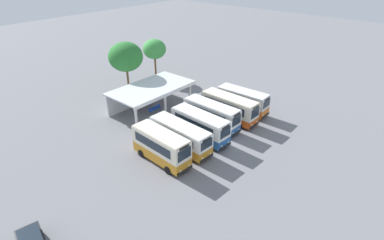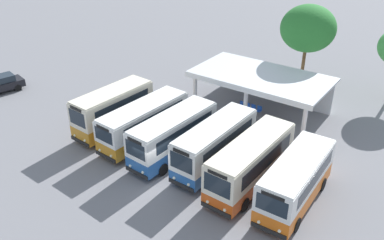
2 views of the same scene
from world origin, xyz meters
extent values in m
plane|color=slate|center=(0.00, 0.00, 0.00)|extent=(180.00, 180.00, 0.00)
cylinder|color=black|center=(-6.07, 0.81, 0.45)|extent=(0.27, 0.91, 0.90)
cylinder|color=black|center=(-8.15, 0.93, 0.45)|extent=(0.27, 0.91, 0.90)
cylinder|color=black|center=(-5.82, 5.09, 0.45)|extent=(0.27, 0.91, 0.90)
cylinder|color=black|center=(-7.91, 5.21, 0.45)|extent=(0.27, 0.91, 0.90)
cube|color=orange|center=(-6.99, 3.01, 0.95)|extent=(2.58, 7.03, 1.13)
cube|color=beige|center=(-6.99, 3.01, 2.45)|extent=(2.58, 7.03, 1.86)
cube|color=beige|center=(-6.99, 3.01, 3.43)|extent=(2.51, 6.82, 0.12)
cube|color=black|center=(-7.19, -0.47, 0.52)|extent=(2.09, 0.22, 0.28)
cube|color=#1E2833|center=(-7.18, -0.43, 2.50)|extent=(1.80, 0.15, 1.21)
cube|color=black|center=(-7.18, -0.43, 3.25)|extent=(1.32, 0.13, 0.24)
cube|color=#1E2833|center=(-5.90, 3.05, 2.50)|extent=(0.36, 5.53, 1.02)
cube|color=#1E2833|center=(-8.07, 3.17, 2.50)|extent=(0.36, 5.53, 1.02)
sphere|color=#EAEACC|center=(-6.58, -0.50, 0.83)|extent=(0.20, 0.20, 0.20)
sphere|color=#EAEACC|center=(-7.79, -0.43, 0.83)|extent=(0.20, 0.20, 0.20)
cylinder|color=black|center=(-2.98, 0.66, 0.45)|extent=(0.27, 0.91, 0.90)
cylinder|color=black|center=(-5.07, 0.78, 0.45)|extent=(0.27, 0.91, 0.90)
cylinder|color=black|center=(-2.70, 5.54, 0.45)|extent=(0.27, 0.91, 0.90)
cylinder|color=black|center=(-4.78, 5.66, 0.45)|extent=(0.27, 0.91, 0.90)
cube|color=orange|center=(-3.88, 3.16, 0.91)|extent=(2.65, 8.00, 1.06)
cube|color=white|center=(-3.88, 3.16, 2.20)|extent=(2.65, 8.00, 1.51)
cube|color=white|center=(-3.88, 3.16, 3.02)|extent=(2.57, 7.76, 0.12)
cube|color=black|center=(-4.12, -0.81, 0.52)|extent=(2.08, 0.22, 0.28)
cube|color=#1E2833|center=(-4.11, -0.76, 2.25)|extent=(1.79, 0.16, 0.98)
cube|color=black|center=(-4.11, -0.76, 2.84)|extent=(1.31, 0.13, 0.24)
cube|color=#1E2833|center=(-2.79, 3.19, 2.25)|extent=(0.41, 6.30, 0.83)
cube|color=#1E2833|center=(-4.96, 3.32, 2.25)|extent=(0.41, 6.30, 0.83)
sphere|color=#EAEACC|center=(-3.52, -0.83, 0.83)|extent=(0.20, 0.20, 0.20)
sphere|color=#EAEACC|center=(-4.72, -0.76, 0.83)|extent=(0.20, 0.20, 0.20)
cylinder|color=black|center=(0.11, 0.42, 0.45)|extent=(0.27, 0.91, 0.90)
cylinder|color=black|center=(-1.94, 0.54, 0.45)|extent=(0.27, 0.91, 0.90)
cylinder|color=black|center=(0.38, 5.08, 0.45)|extent=(0.27, 0.91, 0.90)
cylinder|color=black|center=(-1.67, 5.20, 0.45)|extent=(0.27, 0.91, 0.90)
cube|color=#23569E|center=(-0.78, 2.81, 0.90)|extent=(2.59, 7.65, 1.04)
cube|color=white|center=(-0.78, 2.81, 2.28)|extent=(2.59, 7.65, 1.72)
cube|color=white|center=(-0.78, 2.81, 3.20)|extent=(2.51, 7.42, 0.12)
cube|color=black|center=(-1.00, -0.98, 0.52)|extent=(2.04, 0.22, 0.28)
cube|color=#1E2833|center=(-1.00, -0.94, 2.33)|extent=(1.76, 0.15, 1.12)
cube|color=black|center=(-1.00, -0.94, 3.02)|extent=(1.29, 0.13, 0.24)
cube|color=#1E2833|center=(0.29, 2.85, 2.33)|extent=(0.39, 6.02, 0.94)
cube|color=#1E2833|center=(-1.84, 2.97, 2.33)|extent=(0.39, 6.02, 0.94)
sphere|color=#EAEACC|center=(-0.41, -1.01, 0.83)|extent=(0.20, 0.20, 0.20)
sphere|color=#EAEACC|center=(-1.59, -0.94, 0.83)|extent=(0.20, 0.20, 0.20)
cylinder|color=black|center=(3.28, 1.13, 0.45)|extent=(0.24, 0.91, 0.90)
cylinder|color=black|center=(1.25, 1.18, 0.45)|extent=(0.24, 0.91, 0.90)
cylinder|color=black|center=(3.40, 5.83, 0.45)|extent=(0.24, 0.91, 0.90)
cylinder|color=black|center=(1.37, 5.88, 0.45)|extent=(0.24, 0.91, 0.90)
cube|color=#23569E|center=(2.32, 3.50, 0.84)|extent=(2.32, 7.63, 0.91)
cube|color=silver|center=(2.32, 3.50, 2.21)|extent=(2.32, 7.63, 1.82)
cube|color=silver|center=(2.32, 3.50, 3.18)|extent=(2.25, 7.40, 0.12)
cube|color=black|center=(2.23, -0.31, 0.52)|extent=(2.02, 0.15, 0.28)
cube|color=#1E2833|center=(2.23, -0.27, 2.26)|extent=(1.74, 0.09, 1.19)
cube|color=black|center=(2.23, -0.27, 3.00)|extent=(1.28, 0.08, 0.24)
cube|color=#1E2833|center=(3.38, 3.58, 2.26)|extent=(0.20, 6.06, 1.00)
cube|color=#1E2833|center=(1.27, 3.63, 2.26)|extent=(0.20, 6.06, 1.00)
sphere|color=#EAEACC|center=(2.81, -0.32, 0.83)|extent=(0.20, 0.20, 0.20)
sphere|color=#EAEACC|center=(1.64, -0.29, 0.83)|extent=(0.20, 0.20, 0.20)
cylinder|color=black|center=(6.41, 0.46, 0.45)|extent=(0.25, 0.91, 0.90)
cylinder|color=black|center=(4.30, 0.53, 0.45)|extent=(0.25, 0.91, 0.90)
cylinder|color=black|center=(6.56, 5.31, 0.45)|extent=(0.25, 0.91, 0.90)
cylinder|color=black|center=(4.45, 5.38, 0.45)|extent=(0.25, 0.91, 0.90)
cube|color=#D14C14|center=(5.43, 2.92, 0.84)|extent=(2.45, 7.89, 0.92)
cube|color=beige|center=(5.43, 2.92, 2.25)|extent=(2.45, 7.89, 1.89)
cube|color=beige|center=(5.43, 2.92, 3.26)|extent=(2.38, 7.66, 0.12)
cube|color=black|center=(5.31, -1.02, 0.52)|extent=(2.10, 0.17, 0.28)
cube|color=#1E2833|center=(5.31, -0.98, 2.30)|extent=(1.81, 0.11, 1.23)
cube|color=black|center=(5.31, -0.98, 3.08)|extent=(1.33, 0.09, 0.24)
cube|color=#1E2833|center=(6.53, 2.98, 2.30)|extent=(0.23, 6.26, 1.04)
cube|color=#1E2833|center=(4.34, 3.05, 2.30)|extent=(0.23, 6.26, 1.04)
sphere|color=#EAEACC|center=(5.91, -1.03, 0.83)|extent=(0.20, 0.20, 0.20)
sphere|color=#EAEACC|center=(4.70, -0.99, 0.83)|extent=(0.20, 0.20, 0.20)
cylinder|color=black|center=(9.65, 0.65, 0.45)|extent=(0.24, 0.90, 0.90)
cylinder|color=black|center=(7.50, 0.61, 0.45)|extent=(0.24, 0.90, 0.90)
cylinder|color=black|center=(9.56, 5.12, 0.45)|extent=(0.24, 0.90, 0.90)
cylinder|color=black|center=(7.41, 5.08, 0.45)|extent=(0.24, 0.90, 0.90)
cube|color=orange|center=(8.53, 2.86, 0.91)|extent=(2.39, 7.26, 1.05)
cube|color=silver|center=(8.53, 2.86, 2.24)|extent=(2.39, 7.26, 1.62)
cube|color=silver|center=(8.53, 2.86, 3.11)|extent=(2.32, 7.04, 0.12)
cube|color=black|center=(8.60, -0.77, 0.52)|extent=(2.14, 0.14, 0.28)
cube|color=#1E2833|center=(8.60, -0.73, 2.29)|extent=(1.85, 0.09, 1.05)
cube|color=black|center=(8.60, -0.73, 2.93)|extent=(1.35, 0.08, 0.24)
cube|color=#1E2833|center=(9.65, 2.99, 2.29)|extent=(0.15, 5.77, 0.89)
cube|color=#1E2833|center=(7.41, 2.94, 2.29)|extent=(0.15, 5.77, 0.89)
sphere|color=#EAEACC|center=(9.22, -0.75, 0.83)|extent=(0.20, 0.20, 0.20)
sphere|color=#EAEACC|center=(7.98, -0.78, 0.83)|extent=(0.20, 0.20, 0.20)
cylinder|color=black|center=(-20.17, 2.97, 0.32)|extent=(0.32, 0.66, 0.64)
cylinder|color=black|center=(-21.79, 3.35, 0.32)|extent=(0.32, 0.66, 0.64)
cube|color=black|center=(-21.27, 1.92, 0.67)|extent=(2.66, 4.40, 0.70)
cube|color=#1E2833|center=(-21.22, 2.12, 1.32)|extent=(1.95, 2.42, 0.60)
cylinder|color=silver|center=(-4.16, 10.32, 1.60)|extent=(0.36, 0.36, 3.20)
cylinder|color=silver|center=(0.96, 10.32, 1.60)|extent=(0.36, 0.36, 3.20)
cylinder|color=silver|center=(6.08, 10.32, 1.60)|extent=(0.36, 0.36, 3.20)
cube|color=silver|center=(0.96, 15.70, 1.60)|extent=(11.04, 0.20, 3.20)
cube|color=silver|center=(0.96, 12.91, 3.30)|extent=(11.54, 6.28, 0.20)
cube|color=silver|center=(0.96, 9.82, 3.06)|extent=(11.54, 0.10, 0.28)
cylinder|color=slate|center=(-0.12, 11.72, 0.22)|extent=(0.03, 0.03, 0.44)
cylinder|color=slate|center=(-0.47, 11.73, 0.22)|extent=(0.03, 0.03, 0.44)
cylinder|color=slate|center=(-0.11, 12.07, 0.22)|extent=(0.03, 0.03, 0.44)
cylinder|color=slate|center=(-0.46, 12.08, 0.22)|extent=(0.03, 0.03, 0.44)
cube|color=#1E4CB2|center=(-0.29, 11.90, 0.46)|extent=(0.45, 0.45, 0.04)
cube|color=#1E4CB2|center=(-0.28, 12.10, 0.66)|extent=(0.44, 0.05, 0.40)
cylinder|color=slate|center=(0.44, 11.73, 0.22)|extent=(0.03, 0.03, 0.44)
cylinder|color=slate|center=(0.09, 11.74, 0.22)|extent=(0.03, 0.03, 0.44)
cylinder|color=slate|center=(0.46, 12.08, 0.22)|extent=(0.03, 0.03, 0.44)
cylinder|color=slate|center=(0.10, 12.10, 0.22)|extent=(0.03, 0.03, 0.44)
cube|color=#1E4CB2|center=(0.27, 11.91, 0.46)|extent=(0.45, 0.45, 0.04)
cube|color=#1E4CB2|center=(0.28, 12.11, 0.66)|extent=(0.44, 0.05, 0.40)
cylinder|color=slate|center=(1.01, 11.72, 0.22)|extent=(0.03, 0.03, 0.44)
cylinder|color=slate|center=(0.66, 11.74, 0.22)|extent=(0.03, 0.03, 0.44)
cylinder|color=slate|center=(1.02, 12.08, 0.22)|extent=(0.03, 0.03, 0.44)
cylinder|color=slate|center=(0.67, 12.09, 0.22)|extent=(0.03, 0.03, 0.44)
cube|color=#1E4CB2|center=(0.84, 11.91, 0.46)|extent=(0.45, 0.45, 0.04)
cube|color=#1E4CB2|center=(0.85, 12.11, 0.66)|extent=(0.44, 0.05, 0.40)
cylinder|color=slate|center=(1.58, 11.78, 0.22)|extent=(0.03, 0.03, 0.44)
cylinder|color=slate|center=(1.22, 11.80, 0.22)|extent=(0.03, 0.03, 0.44)
cylinder|color=slate|center=(1.59, 12.14, 0.22)|extent=(0.03, 0.03, 0.44)
cylinder|color=slate|center=(1.24, 12.15, 0.22)|extent=(0.03, 0.03, 0.44)
cube|color=#1E4CB2|center=(1.41, 11.97, 0.46)|extent=(0.45, 0.45, 0.04)
cube|color=#1E4CB2|center=(1.41, 12.17, 0.66)|extent=(0.44, 0.05, 0.40)
cylinder|color=brown|center=(2.15, 19.47, 2.09)|extent=(0.32, 0.32, 4.17)
ellipsoid|color=#28722D|center=(2.15, 19.47, 6.09)|extent=(5.11, 5.11, 4.35)
camera|label=1|loc=(-25.54, -17.06, 19.64)|focal=29.01mm
camera|label=2|loc=(14.97, -17.03, 16.80)|focal=38.32mm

